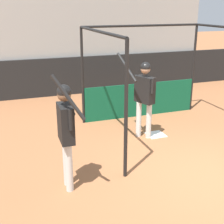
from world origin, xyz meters
The scene contains 7 objects.
ground_plane centered at (0.00, 0.00, 0.00)m, with size 60.00×60.00×0.00m, color #935B38.
outfield_wall centered at (0.00, 6.69, 0.68)m, with size 24.00×0.12×1.36m.
bleacher_section centered at (0.00, 8.75, 1.72)m, with size 8.15×4.00×3.44m.
batting_cage centered at (0.22, 3.03, 1.13)m, with size 3.52×3.15×2.62m.
home_plate centered at (-0.02, 2.18, 0.01)m, with size 0.44×0.44×0.02m.
player_batter centered at (-0.38, 2.18, 1.15)m, with size 0.71×0.86×2.05m.
player_waiting centered at (-2.61, 0.55, 1.17)m, with size 0.51×0.79×2.15m.
Camera 1 is at (-3.53, -4.31, 3.11)m, focal length 50.00 mm.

